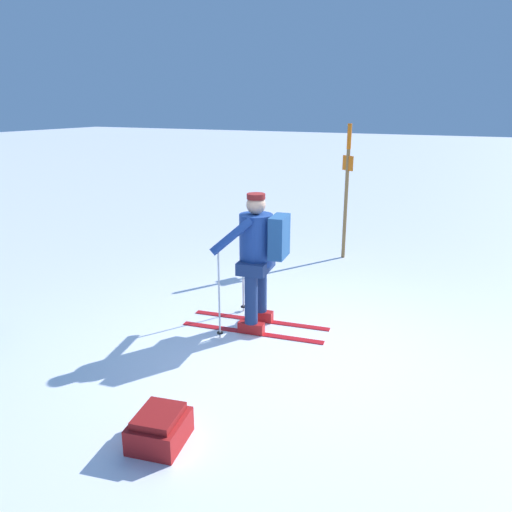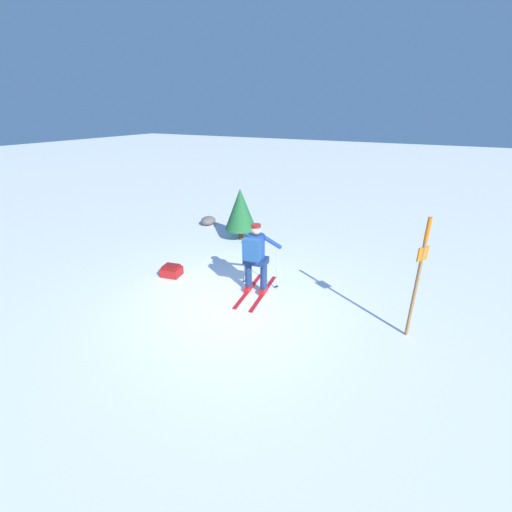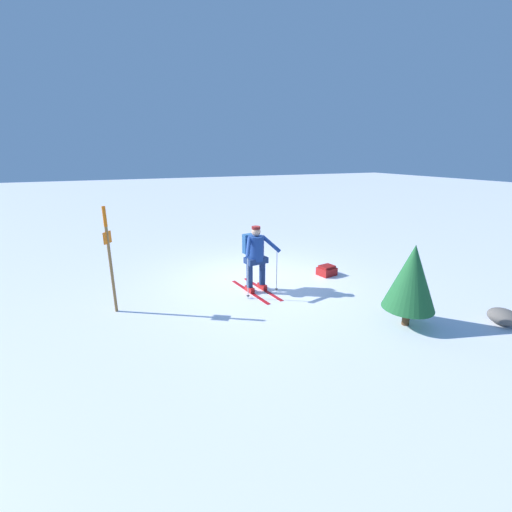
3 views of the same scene
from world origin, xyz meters
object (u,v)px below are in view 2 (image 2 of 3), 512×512
Objects in this scene: pine_tree at (240,209)px; dropped_backpack at (171,271)px; rock_boulder at (208,221)px; skier at (256,255)px; trail_marker at (420,269)px.

dropped_backpack is at bearing -4.60° from pine_tree.
rock_boulder is at bearing -157.89° from dropped_backpack.
skier is 3.43m from pine_tree.
pine_tree is at bearing 67.22° from rock_boulder.
dropped_backpack is at bearing 22.11° from rock_boulder.
pine_tree is (0.74, 1.77, 0.83)m from rock_boulder.
skier is at bearing 35.56° from pine_tree.
skier reaches higher than rock_boulder.
skier reaches higher than dropped_backpack.
rock_boulder is at bearing -117.67° from trail_marker.
skier is at bearing -91.89° from trail_marker.
skier is at bearing 95.53° from dropped_backpack.
pine_tree is (-2.90, -5.17, -0.35)m from trail_marker.
pine_tree is at bearing -119.25° from trail_marker.
dropped_backpack is 3.14m from pine_tree.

